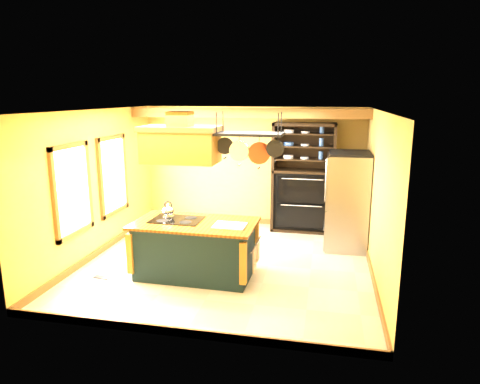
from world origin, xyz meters
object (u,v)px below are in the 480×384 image
(range_hood, at_px, (181,142))
(pot_rack, at_px, (250,140))
(hutch, at_px, (303,190))
(refrigerator, at_px, (347,203))
(kitchen_island, at_px, (195,248))

(range_hood, distance_m, pot_rack, 1.11)
(hutch, bearing_deg, range_hood, -121.82)
(refrigerator, bearing_deg, kitchen_island, -142.60)
(refrigerator, relative_size, hutch, 0.78)
(refrigerator, distance_m, hutch, 1.33)
(range_hood, bearing_deg, hutch, 58.18)
(refrigerator, bearing_deg, range_hood, -144.69)
(pot_rack, bearing_deg, refrigerator, 50.22)
(range_hood, height_order, hutch, range_hood)
(range_hood, relative_size, hutch, 0.52)
(kitchen_island, distance_m, range_hood, 1.76)
(pot_rack, bearing_deg, kitchen_island, -179.86)
(kitchen_island, relative_size, refrigerator, 1.09)
(kitchen_island, bearing_deg, refrigerator, 38.61)
(range_hood, bearing_deg, kitchen_island, 0.21)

